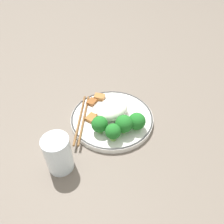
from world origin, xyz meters
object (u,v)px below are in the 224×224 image
Objects in this scene: broccoli_back_center at (113,132)px; broccoli_back_right at (124,124)px; broccoli_back_left at (100,124)px; broccoli_mid_left at (137,121)px; chopsticks at (82,119)px; plate at (112,118)px; drinking_glass at (58,154)px.

broccoli_back_center is 0.90× the size of broccoli_back_right.
broccoli_back_left is 1.00× the size of broccoli_back_center.
broccoli_mid_left reaches higher than chopsticks.
broccoli_back_left is 0.90× the size of broccoli_back_right.
broccoli_back_center is at bearing -133.75° from plate.
plate is 0.09m from chopsticks.
broccoli_back_left reaches higher than chopsticks.
broccoli_back_left is 0.14m from drinking_glass.
broccoli_back_left is 0.08m from chopsticks.
chopsticks is at bearing 141.34° from plate.
broccoli_back_right is 0.35× the size of chopsticks.
plate is 0.08m from broccoli_back_right.
drinking_glass is at bearing -174.26° from plate.
drinking_glass is at bearing 166.18° from broccoli_back_right.
chopsticks is at bearing 112.27° from broccoli_back_right.
plate is 0.09m from broccoli_mid_left.
broccoli_mid_left is (0.07, -0.02, -0.00)m from broccoli_back_center.
plate is 4.63× the size of broccoli_mid_left.
broccoli_back_center is 0.12m from chopsticks.
chopsticks is 1.62× the size of drinking_glass.
broccoli_back_center is 0.04m from broccoli_back_right.
broccoli_back_left is 0.05m from broccoli_back_center.
broccoli_back_center is at bearing -82.68° from broccoli_back_left.
broccoli_back_right is (0.04, -0.05, 0.00)m from broccoli_back_left.
broccoli_back_left reaches higher than plate.
plate is at bearing 5.74° from drinking_glass.
broccoli_mid_left reaches higher than broccoli_back_left.
broccoli_mid_left is 0.33× the size of chopsticks.
plate is 4.30× the size of broccoli_back_right.
drinking_glass reaches higher than broccoli_back_center.
plate is at bearing 14.21° from broccoli_back_left.
broccoli_back_right is at bearing -107.47° from plate.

